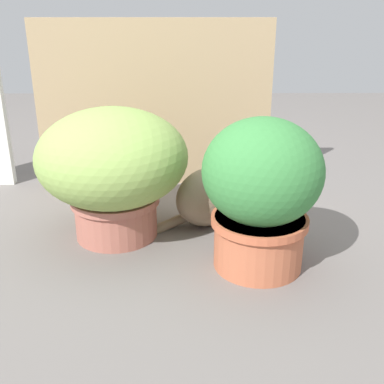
# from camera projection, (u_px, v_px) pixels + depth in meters

# --- Properties ---
(ground_plane) EXTENTS (6.00, 6.00, 0.00)m
(ground_plane) POSITION_uv_depth(u_px,v_px,m) (153.00, 240.00, 1.61)
(ground_plane) COLOR slate
(cardboard_backdrop) EXTENTS (1.03, 0.03, 0.72)m
(cardboard_backdrop) POSITION_uv_depth(u_px,v_px,m) (154.00, 105.00, 2.02)
(cardboard_backdrop) COLOR tan
(cardboard_backdrop) RESTS_ON ground
(grass_planter) EXTENTS (0.51, 0.51, 0.45)m
(grass_planter) POSITION_uv_depth(u_px,v_px,m) (113.00, 166.00, 1.56)
(grass_planter) COLOR #AB6353
(grass_planter) RESTS_ON ground
(leafy_planter) EXTENTS (0.36, 0.36, 0.47)m
(leafy_planter) POSITION_uv_depth(u_px,v_px,m) (261.00, 190.00, 1.37)
(leafy_planter) COLOR #BC6443
(leafy_planter) RESTS_ON ground
(cat) EXTENTS (0.38, 0.28, 0.32)m
(cat) POSITION_uv_depth(u_px,v_px,m) (213.00, 193.00, 1.70)
(cat) COLOR #86755C
(cat) RESTS_ON ground
(mushroom_ornament_pink) EXTENTS (0.11, 0.11, 0.12)m
(mushroom_ornament_pink) POSITION_uv_depth(u_px,v_px,m) (107.00, 222.00, 1.56)
(mushroom_ornament_pink) COLOR silver
(mushroom_ornament_pink) RESTS_ON ground
(mushroom_ornament_red) EXTENTS (0.07, 0.07, 0.13)m
(mushroom_ornament_red) POSITION_uv_depth(u_px,v_px,m) (118.00, 222.00, 1.55)
(mushroom_ornament_red) COLOR silver
(mushroom_ornament_red) RESTS_ON ground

